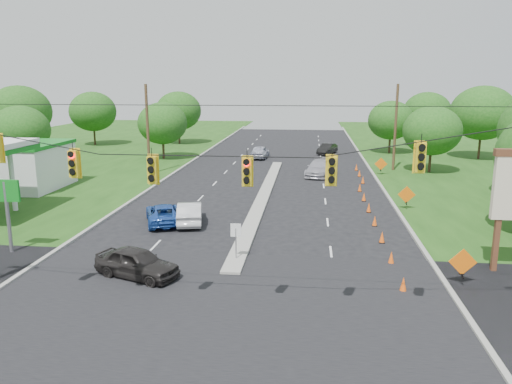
# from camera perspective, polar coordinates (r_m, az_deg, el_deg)

# --- Properties ---
(ground) EXTENTS (160.00, 160.00, 0.00)m
(ground) POSITION_cam_1_polar(r_m,az_deg,el_deg) (20.98, -4.79, -13.59)
(ground) COLOR black
(ground) RESTS_ON ground
(cross_street) EXTENTS (160.00, 14.00, 0.02)m
(cross_street) POSITION_cam_1_polar(r_m,az_deg,el_deg) (20.98, -4.79, -13.59)
(cross_street) COLOR black
(cross_street) RESTS_ON ground
(curb_left) EXTENTS (0.25, 110.00, 0.16)m
(curb_left) POSITION_cam_1_polar(r_m,az_deg,el_deg) (51.25, -9.50, 1.97)
(curb_left) COLOR gray
(curb_left) RESTS_ON ground
(curb_right) EXTENTS (0.25, 110.00, 0.16)m
(curb_right) POSITION_cam_1_polar(r_m,az_deg,el_deg) (49.75, 13.52, 1.48)
(curb_right) COLOR gray
(curb_right) RESTS_ON ground
(median) EXTENTS (1.00, 34.00, 0.18)m
(median) POSITION_cam_1_polar(r_m,az_deg,el_deg) (40.71, 0.85, -0.58)
(median) COLOR gray
(median) RESTS_ON ground
(median_sign) EXTENTS (0.55, 0.06, 2.05)m
(median_sign) POSITION_cam_1_polar(r_m,az_deg,el_deg) (25.95, -2.31, -4.89)
(median_sign) COLOR gray
(median_sign) RESTS_ON ground
(signal_span) EXTENTS (25.60, 0.32, 9.00)m
(signal_span) POSITION_cam_1_polar(r_m,az_deg,el_deg) (18.38, -5.82, -0.90)
(signal_span) COLOR #422D1C
(signal_span) RESTS_ON ground
(utility_pole_far_left) EXTENTS (0.28, 0.28, 9.00)m
(utility_pole_far_left) POSITION_cam_1_polar(r_m,az_deg,el_deg) (51.35, -12.28, 6.95)
(utility_pole_far_left) COLOR #422D1C
(utility_pole_far_left) RESTS_ON ground
(utility_pole_far_right) EXTENTS (0.28, 0.28, 9.00)m
(utility_pole_far_right) POSITION_cam_1_polar(r_m,az_deg,el_deg) (54.39, 15.65, 7.07)
(utility_pole_far_right) COLOR #422D1C
(utility_pole_far_right) RESTS_ON ground
(cone_0) EXTENTS (0.32, 0.32, 0.70)m
(cone_0) POSITION_cam_1_polar(r_m,az_deg,el_deg) (23.62, 16.48, -10.08)
(cone_0) COLOR #FF5C13
(cone_0) RESTS_ON ground
(cone_1) EXTENTS (0.32, 0.32, 0.70)m
(cone_1) POSITION_cam_1_polar(r_m,az_deg,el_deg) (26.84, 15.20, -7.23)
(cone_1) COLOR #FF5C13
(cone_1) RESTS_ON ground
(cone_2) EXTENTS (0.32, 0.32, 0.70)m
(cone_2) POSITION_cam_1_polar(r_m,az_deg,el_deg) (30.13, 14.21, -5.00)
(cone_2) COLOR #FF5C13
(cone_2) RESTS_ON ground
(cone_3) EXTENTS (0.32, 0.32, 0.70)m
(cone_3) POSITION_cam_1_polar(r_m,az_deg,el_deg) (33.46, 13.42, -3.21)
(cone_3) COLOR #FF5C13
(cone_3) RESTS_ON ground
(cone_4) EXTENTS (0.32, 0.32, 0.70)m
(cone_4) POSITION_cam_1_polar(r_m,az_deg,el_deg) (36.82, 12.77, -1.75)
(cone_4) COLOR #FF5C13
(cone_4) RESTS_ON ground
(cone_5) EXTENTS (0.32, 0.32, 0.70)m
(cone_5) POSITION_cam_1_polar(r_m,az_deg,el_deg) (40.20, 12.24, -0.53)
(cone_5) COLOR #FF5C13
(cone_5) RESTS_ON ground
(cone_6) EXTENTS (0.32, 0.32, 0.70)m
(cone_6) POSITION_cam_1_polar(r_m,az_deg,el_deg) (43.60, 11.78, 0.50)
(cone_6) COLOR #FF5C13
(cone_6) RESTS_ON ground
(cone_7) EXTENTS (0.32, 0.32, 0.70)m
(cone_7) POSITION_cam_1_polar(r_m,az_deg,el_deg) (47.08, 12.12, 1.37)
(cone_7) COLOR #FF5C13
(cone_7) RESTS_ON ground
(cone_8) EXTENTS (0.32, 0.32, 0.70)m
(cone_8) POSITION_cam_1_polar(r_m,az_deg,el_deg) (50.50, 11.74, 2.13)
(cone_8) COLOR #FF5C13
(cone_8) RESTS_ON ground
(cone_9) EXTENTS (0.32, 0.32, 0.70)m
(cone_9) POSITION_cam_1_polar(r_m,az_deg,el_deg) (53.93, 11.40, 2.79)
(cone_9) COLOR #FF5C13
(cone_9) RESTS_ON ground
(work_sign_0) EXTENTS (1.27, 0.58, 1.37)m
(work_sign_0) POSITION_cam_1_polar(r_m,az_deg,el_deg) (24.92, 22.54, -7.52)
(work_sign_0) COLOR black
(work_sign_0) RESTS_ON ground
(work_sign_1) EXTENTS (1.27, 0.58, 1.37)m
(work_sign_1) POSITION_cam_1_polar(r_m,az_deg,el_deg) (38.03, 16.82, -0.37)
(work_sign_1) COLOR black
(work_sign_1) RESTS_ON ground
(work_sign_2) EXTENTS (1.27, 0.58, 1.37)m
(work_sign_2) POSITION_cam_1_polar(r_m,az_deg,el_deg) (51.61, 14.09, 3.07)
(work_sign_2) COLOR black
(work_sign_2) RESTS_ON ground
(tree_2) EXTENTS (5.88, 5.88, 6.86)m
(tree_2) POSITION_cam_1_polar(r_m,az_deg,el_deg) (57.09, -25.31, 6.41)
(tree_2) COLOR black
(tree_2) RESTS_ON ground
(tree_3) EXTENTS (7.56, 7.56, 8.82)m
(tree_3) POSITION_cam_1_polar(r_m,az_deg,el_deg) (68.64, -25.39, 8.27)
(tree_3) COLOR black
(tree_3) RESTS_ON ground
(tree_4) EXTENTS (6.72, 6.72, 7.84)m
(tree_4) POSITION_cam_1_polar(r_m,az_deg,el_deg) (77.42, -18.14, 8.74)
(tree_4) COLOR black
(tree_4) RESTS_ON ground
(tree_5) EXTENTS (5.88, 5.88, 6.86)m
(tree_5) POSITION_cam_1_polar(r_m,az_deg,el_deg) (61.31, -10.65, 7.72)
(tree_5) COLOR black
(tree_5) RESTS_ON ground
(tree_6) EXTENTS (6.72, 6.72, 7.84)m
(tree_6) POSITION_cam_1_polar(r_m,az_deg,el_deg) (76.21, -8.85, 9.15)
(tree_6) COLOR black
(tree_6) RESTS_ON ground
(tree_9) EXTENTS (5.88, 5.88, 6.86)m
(tree_9) POSITION_cam_1_polar(r_m,az_deg,el_deg) (54.11, 19.49, 6.62)
(tree_9) COLOR black
(tree_9) RESTS_ON ground
(tree_10) EXTENTS (7.56, 7.56, 8.82)m
(tree_10) POSITION_cam_1_polar(r_m,az_deg,el_deg) (65.78, 24.48, 8.22)
(tree_10) COLOR black
(tree_10) RESTS_ON ground
(tree_11) EXTENTS (6.72, 6.72, 7.84)m
(tree_11) POSITION_cam_1_polar(r_m,az_deg,el_deg) (75.37, 18.96, 8.59)
(tree_11) COLOR black
(tree_11) RESTS_ON ground
(tree_12) EXTENTS (5.88, 5.88, 6.86)m
(tree_12) POSITION_cam_1_polar(r_m,az_deg,el_deg) (67.44, 15.17, 7.92)
(tree_12) COLOR black
(tree_12) RESTS_ON ground
(black_sedan) EXTENTS (4.61, 3.12, 1.46)m
(black_sedan) POSITION_cam_1_polar(r_m,az_deg,el_deg) (24.78, -13.45, -7.88)
(black_sedan) COLOR black
(black_sedan) RESTS_ON ground
(white_sedan) EXTENTS (2.44, 4.67, 1.46)m
(white_sedan) POSITION_cam_1_polar(r_m,az_deg,el_deg) (33.36, -7.57, -2.34)
(white_sedan) COLOR silver
(white_sedan) RESTS_ON ground
(blue_pickup) EXTENTS (3.68, 5.17, 1.31)m
(blue_pickup) POSITION_cam_1_polar(r_m,az_deg,el_deg) (33.66, -10.51, -2.44)
(blue_pickup) COLOR #1E48A0
(blue_pickup) RESTS_ON ground
(silver_car_far) EXTENTS (3.10, 5.65, 1.55)m
(silver_car_far) POSITION_cam_1_polar(r_m,az_deg,el_deg) (50.21, 7.20, 2.73)
(silver_car_far) COLOR #A6A3AE
(silver_car_far) RESTS_ON ground
(silver_car_oncoming) EXTENTS (2.20, 4.73, 1.57)m
(silver_car_oncoming) POSITION_cam_1_polar(r_m,az_deg,el_deg) (61.36, 0.46, 4.60)
(silver_car_oncoming) COLOR #ABAEBF
(silver_car_oncoming) RESTS_ON ground
(dark_car_receding) EXTENTS (2.90, 4.43, 1.38)m
(dark_car_receding) POSITION_cam_1_polar(r_m,az_deg,el_deg) (65.60, 8.15, 4.91)
(dark_car_receding) COLOR black
(dark_car_receding) RESTS_ON ground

